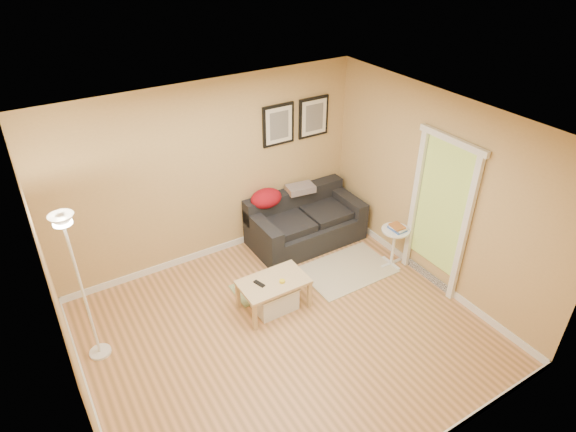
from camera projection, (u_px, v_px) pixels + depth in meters
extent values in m
plane|color=tan|center=(286.00, 333.00, 5.89)|extent=(4.50, 4.50, 0.00)
plane|color=white|center=(285.00, 132.00, 4.52)|extent=(4.50, 4.50, 0.00)
plane|color=tan|center=(210.00, 174.00, 6.65)|extent=(4.50, 0.00, 4.50)
plane|color=tan|center=(419.00, 374.00, 3.76)|extent=(4.50, 0.00, 4.50)
plane|color=tan|center=(65.00, 325.00, 4.21)|extent=(0.00, 4.00, 4.00)
plane|color=tan|center=(436.00, 193.00, 6.20)|extent=(0.00, 4.00, 4.00)
cube|color=white|center=(217.00, 248.00, 7.31)|extent=(4.50, 0.02, 0.10)
cube|color=white|center=(96.00, 415.00, 4.87)|extent=(0.02, 4.00, 0.10)
cube|color=white|center=(421.00, 270.00, 6.86)|extent=(0.02, 4.00, 0.10)
cube|color=beige|center=(347.00, 270.00, 6.93)|extent=(1.25, 0.85, 0.01)
cube|color=#668C4C|center=(260.00, 288.00, 6.60)|extent=(0.70, 0.50, 0.01)
cube|color=black|center=(259.00, 284.00, 6.01)|extent=(0.10, 0.17, 0.02)
cylinder|color=yellow|center=(282.00, 281.00, 6.04)|extent=(0.07, 0.07, 0.03)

